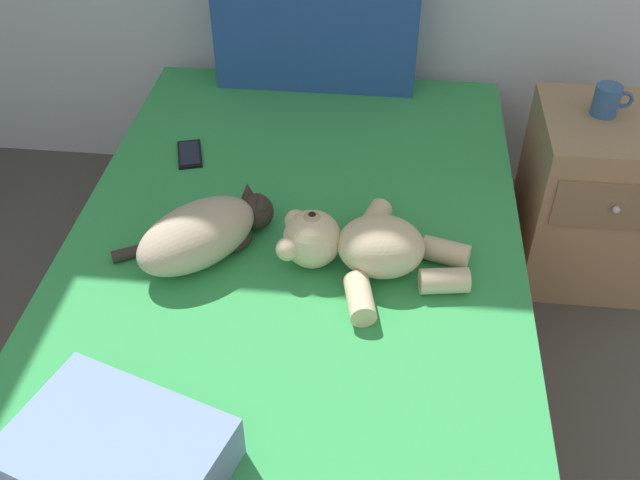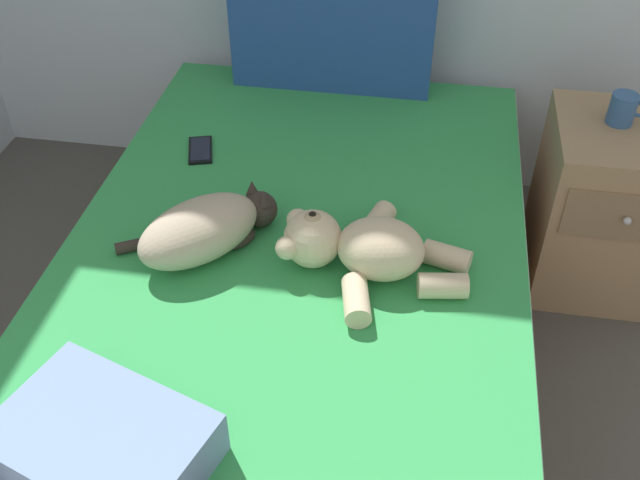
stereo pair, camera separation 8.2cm
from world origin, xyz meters
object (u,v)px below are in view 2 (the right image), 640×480
Objects in this scene: cell_phone at (200,150)px; nightstand at (606,207)px; bed at (294,316)px; teddy_bear at (361,248)px; mug at (623,109)px; patterned_cushion at (333,13)px; cat at (205,229)px; throw_pillow at (102,444)px.

cell_phone is 1.32m from nightstand.
teddy_bear is (0.18, -0.03, 0.31)m from bed.
bed is 0.37m from teddy_bear.
nightstand is at bearing -50.33° from mug.
patterned_cushion is at bearing 102.92° from teddy_bear.
cell_phone is at bearing -172.30° from nightstand.
mug is (1.12, 0.66, 0.08)m from cat.
mug is at bearing 9.36° from cell_phone.
patterned_cushion is 1.18× the size of nightstand.
cat is 1.33m from nightstand.
mug reaches higher than throw_pillow.
throw_pillow is at bearing -109.56° from bed.
nightstand is (1.14, 0.62, -0.26)m from cat.
throw_pillow is (0.14, -1.10, 0.05)m from cell_phone.
cell_phone is (-0.15, 0.45, -0.07)m from cat.
bed is 0.62m from cell_phone.
cat is at bearing -149.51° from mug.
throw_pillow is 0.68× the size of nightstand.
throw_pillow is (-0.21, -1.60, -0.21)m from patterned_cushion.
patterned_cushion is (-0.04, 0.93, 0.51)m from bed.
teddy_bear is at bearing -136.91° from mug.
throw_pillow reaches higher than nightstand.
nightstand is at bearing 40.50° from teddy_bear.
teddy_bear is 3.04× the size of cell_phone.
cell_phone is 1.35× the size of mug.
bed is 4.17× the size of teddy_bear.
cat reaches higher than cell_phone.
teddy_bear reaches higher than cell_phone.
cell_phone is at bearing -123.91° from patterned_cushion.
bed is 12.67× the size of cell_phone.
teddy_bear is (0.22, -0.96, -0.19)m from patterned_cushion.
throw_pillow is at bearing -132.38° from nightstand.
patterned_cushion is 1.63m from throw_pillow.
mug is (0.89, 0.63, 0.40)m from bed.
bed is 3.49× the size of nightstand.
throw_pillow is 1.74m from nightstand.
throw_pillow is at bearing -91.63° from cat.
bed is 1.06m from patterned_cushion.
cell_phone is (-0.38, 0.42, 0.25)m from bed.
cell_phone is 0.41× the size of throw_pillow.
cell_phone is at bearing 131.80° from bed.
patterned_cushion is at bearing 160.92° from nightstand.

